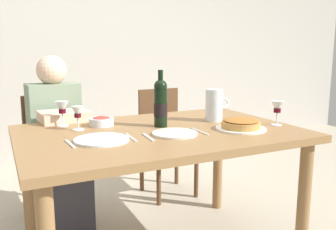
{
  "coord_description": "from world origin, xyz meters",
  "views": [
    {
      "loc": [
        -0.8,
        -1.75,
        1.19
      ],
      "look_at": [
        0.09,
        0.1,
        0.82
      ],
      "focal_mm": 38.32,
      "sensor_mm": 36.0,
      "label": 1
    }
  ],
  "objects_px": {
    "dining_table": "(160,146)",
    "water_pitcher": "(214,107)",
    "wine_bottle": "(161,103)",
    "dinner_plate_right_setting": "(175,133)",
    "wine_glass_right_diner": "(78,113)",
    "wine_glass_centre": "(277,108)",
    "chair_right": "(164,134)",
    "dinner_plate_left_setting": "(102,140)",
    "wine_glass_left_diner": "(62,109)",
    "salad_bowl": "(101,121)",
    "chair_left": "(53,147)",
    "baked_tart": "(241,125)",
    "diner_left": "(59,138)"
  },
  "relations": [
    {
      "from": "dinner_plate_right_setting",
      "to": "chair_left",
      "type": "height_order",
      "value": "chair_left"
    },
    {
      "from": "dining_table",
      "to": "salad_bowl",
      "type": "relative_size",
      "value": 10.54
    },
    {
      "from": "wine_bottle",
      "to": "dinner_plate_right_setting",
      "type": "height_order",
      "value": "wine_bottle"
    },
    {
      "from": "wine_bottle",
      "to": "wine_glass_left_diner",
      "type": "relative_size",
      "value": 2.23
    },
    {
      "from": "wine_glass_right_diner",
      "to": "wine_glass_centre",
      "type": "distance_m",
      "value": 1.14
    },
    {
      "from": "water_pitcher",
      "to": "salad_bowl",
      "type": "distance_m",
      "value": 0.69
    },
    {
      "from": "salad_bowl",
      "to": "dinner_plate_left_setting",
      "type": "height_order",
      "value": "salad_bowl"
    },
    {
      "from": "water_pitcher",
      "to": "wine_glass_right_diner",
      "type": "height_order",
      "value": "water_pitcher"
    },
    {
      "from": "wine_bottle",
      "to": "chair_right",
      "type": "relative_size",
      "value": 0.37
    },
    {
      "from": "wine_bottle",
      "to": "dinner_plate_left_setting",
      "type": "distance_m",
      "value": 0.45
    },
    {
      "from": "salad_bowl",
      "to": "wine_glass_right_diner",
      "type": "distance_m",
      "value": 0.17
    },
    {
      "from": "wine_bottle",
      "to": "wine_glass_centre",
      "type": "height_order",
      "value": "wine_bottle"
    },
    {
      "from": "wine_glass_right_diner",
      "to": "wine_glass_centre",
      "type": "relative_size",
      "value": 0.93
    },
    {
      "from": "wine_glass_right_diner",
      "to": "dinner_plate_left_setting",
      "type": "bearing_deg",
      "value": -80.11
    },
    {
      "from": "diner_left",
      "to": "chair_right",
      "type": "distance_m",
      "value": 0.93
    },
    {
      "from": "wine_glass_right_diner",
      "to": "dinner_plate_right_setting",
      "type": "xyz_separation_m",
      "value": [
        0.43,
        -0.33,
        -0.09
      ]
    },
    {
      "from": "dinner_plate_left_setting",
      "to": "chair_left",
      "type": "height_order",
      "value": "chair_left"
    },
    {
      "from": "wine_glass_centre",
      "to": "dinner_plate_left_setting",
      "type": "bearing_deg",
      "value": 175.29
    },
    {
      "from": "salad_bowl",
      "to": "wine_glass_left_diner",
      "type": "distance_m",
      "value": 0.23
    },
    {
      "from": "baked_tart",
      "to": "chair_right",
      "type": "height_order",
      "value": "chair_right"
    },
    {
      "from": "dinner_plate_right_setting",
      "to": "chair_left",
      "type": "xyz_separation_m",
      "value": [
        -0.48,
        1.03,
        -0.27
      ]
    },
    {
      "from": "chair_left",
      "to": "water_pitcher",
      "type": "bearing_deg",
      "value": 132.17
    },
    {
      "from": "salad_bowl",
      "to": "dinner_plate_right_setting",
      "type": "relative_size",
      "value": 0.6
    },
    {
      "from": "dinner_plate_left_setting",
      "to": "chair_right",
      "type": "height_order",
      "value": "chair_right"
    },
    {
      "from": "chair_left",
      "to": "dinner_plate_left_setting",
      "type": "bearing_deg",
      "value": 91.17
    },
    {
      "from": "chair_right",
      "to": "baked_tart",
      "type": "bearing_deg",
      "value": 86.71
    },
    {
      "from": "salad_bowl",
      "to": "wine_glass_left_diner",
      "type": "relative_size",
      "value": 0.98
    },
    {
      "from": "wine_glass_centre",
      "to": "wine_bottle",
      "type": "bearing_deg",
      "value": 157.31
    },
    {
      "from": "baked_tart",
      "to": "diner_left",
      "type": "xyz_separation_m",
      "value": [
        -0.85,
        0.85,
        -0.17
      ]
    },
    {
      "from": "dining_table",
      "to": "chair_left",
      "type": "height_order",
      "value": "chair_left"
    },
    {
      "from": "dinner_plate_left_setting",
      "to": "wine_bottle",
      "type": "bearing_deg",
      "value": 24.13
    },
    {
      "from": "baked_tart",
      "to": "diner_left",
      "type": "height_order",
      "value": "diner_left"
    },
    {
      "from": "salad_bowl",
      "to": "chair_left",
      "type": "bearing_deg",
      "value": 106.89
    },
    {
      "from": "dining_table",
      "to": "water_pitcher",
      "type": "distance_m",
      "value": 0.45
    },
    {
      "from": "wine_glass_left_diner",
      "to": "chair_right",
      "type": "height_order",
      "value": "wine_glass_left_diner"
    },
    {
      "from": "baked_tart",
      "to": "chair_right",
      "type": "xyz_separation_m",
      "value": [
        0.04,
        1.09,
        -0.29
      ]
    },
    {
      "from": "baked_tart",
      "to": "chair_left",
      "type": "height_order",
      "value": "chair_left"
    },
    {
      "from": "baked_tart",
      "to": "dinner_plate_left_setting",
      "type": "relative_size",
      "value": 1.04
    },
    {
      "from": "dining_table",
      "to": "chair_right",
      "type": "xyz_separation_m",
      "value": [
        0.45,
        0.91,
        -0.17
      ]
    },
    {
      "from": "wine_bottle",
      "to": "wine_glass_left_diner",
      "type": "height_order",
      "value": "wine_bottle"
    },
    {
      "from": "dining_table",
      "to": "baked_tart",
      "type": "height_order",
      "value": "baked_tart"
    },
    {
      "from": "wine_bottle",
      "to": "chair_left",
      "type": "height_order",
      "value": "wine_bottle"
    },
    {
      "from": "dining_table",
      "to": "dinner_plate_right_setting",
      "type": "bearing_deg",
      "value": -80.21
    },
    {
      "from": "water_pitcher",
      "to": "baked_tart",
      "type": "relative_size",
      "value": 0.71
    },
    {
      "from": "chair_right",
      "to": "chair_left",
      "type": "bearing_deg",
      "value": -0.72
    },
    {
      "from": "salad_bowl",
      "to": "chair_right",
      "type": "height_order",
      "value": "chair_right"
    },
    {
      "from": "baked_tart",
      "to": "wine_glass_left_diner",
      "type": "bearing_deg",
      "value": 149.01
    },
    {
      "from": "wine_glass_right_diner",
      "to": "wine_glass_left_diner",
      "type": "bearing_deg",
      "value": 111.53
    },
    {
      "from": "baked_tart",
      "to": "wine_glass_right_diner",
      "type": "xyz_separation_m",
      "value": [
        -0.81,
        0.38,
        0.07
      ]
    },
    {
      "from": "dining_table",
      "to": "baked_tart",
      "type": "bearing_deg",
      "value": -24.29
    }
  ]
}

